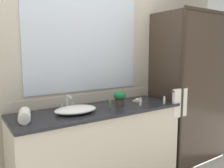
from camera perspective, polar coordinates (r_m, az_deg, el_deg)
name	(u,v)px	position (r m, az deg, el deg)	size (l,w,h in m)	color
wall_back_with_mirror	(84,68)	(2.67, -6.79, 3.94)	(4.40, 0.06, 2.60)	#B2A893
vanity_cabinet	(100,149)	(2.59, -2.99, -15.74)	(1.80, 0.58, 0.90)	beige
shower_enclosure	(194,89)	(3.13, 19.41, -1.15)	(1.20, 0.59, 2.00)	#2D2319
sink_basin	(76,110)	(2.29, -8.88, -6.22)	(0.42, 0.29, 0.07)	white
faucet	(68,105)	(2.47, -10.82, -4.97)	(0.17, 0.12, 0.14)	silver
potted_plant	(119,97)	(2.59, 1.84, -3.21)	(0.14, 0.14, 0.16)	#473828
soap_dish	(137,100)	(2.82, 6.24, -3.92)	(0.10, 0.07, 0.04)	silver
amenity_bottle_conditioner	(140,102)	(2.59, 6.98, -4.30)	(0.02, 0.02, 0.09)	white
amenity_bottle_lotion	(164,100)	(2.73, 12.68, -3.89)	(0.02, 0.02, 0.09)	silver
amenity_bottle_body_wash	(110,104)	(2.44, -0.47, -4.99)	(0.03, 0.03, 0.09)	#4C7056
rolled_towel_near_edge	(24,115)	(2.14, -20.69, -7.22)	(0.10, 0.10, 0.24)	silver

